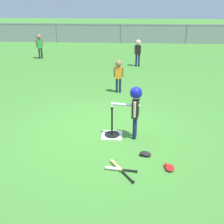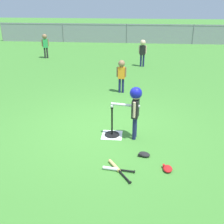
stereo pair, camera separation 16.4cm
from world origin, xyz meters
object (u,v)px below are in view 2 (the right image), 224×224
Objects in this scene: fielder_deep_right at (143,50)px; glove_near_bats at (144,154)px; fielder_near_right at (121,72)px; batting_tee at (112,131)px; glove_by_plate at (168,169)px; spare_bat_silver at (114,169)px; spare_bat_wood at (116,168)px; baseball_on_tee at (112,106)px; batter_child at (135,103)px; fielder_deep_center at (45,43)px.

fielder_deep_right is 4.14× the size of glove_near_bats.
fielder_deep_right reaches higher than fielder_near_right.
batting_tee reaches higher than glove_by_plate.
batting_tee reaches higher than spare_bat_silver.
spare_bat_wood is at bearing -135.76° from glove_near_bats.
batting_tee is 0.64× the size of fielder_near_right.
spare_bat_wood is (0.18, -4.08, -0.63)m from fielder_near_right.
spare_bat_silver is at bearing -132.40° from spare_bat_wood.
spare_bat_silver is (0.16, -1.29, -0.66)m from baseball_on_tee.
batter_child is at bearing -91.75° from fielder_deep_right.
batting_tee is at bearing 132.25° from glove_by_plate.
fielder_deep_center is at bearing 115.05° from spare_bat_wood.
spare_bat_wood is at bearing -87.45° from fielder_near_right.
fielder_deep_center is 9.41m from glove_near_bats.
batting_tee is 1.30m from spare_bat_silver.
glove_by_plate is at bearing 5.63° from spare_bat_silver.
batter_child is at bearing 76.50° from spare_bat_wood.
glove_near_bats is at bearing 133.24° from glove_by_plate.
batter_child is at bearing 75.33° from spare_bat_silver.
spare_bat_silver is at bearing -104.67° from batter_child.
fielder_near_right is 4.33× the size of glove_by_plate.
glove_by_plate is (1.09, -1.20, -0.65)m from baseball_on_tee.
batter_child reaches higher than batting_tee.
batting_tee is 0.86m from batter_child.
fielder_near_right reaches higher than spare_bat_silver.
fielder_near_right is at bearing 89.69° from batting_tee.
glove_near_bats is (4.55, -8.21, -0.69)m from fielder_deep_center.
glove_near_bats is (0.49, 0.48, 0.01)m from spare_bat_wood.
fielder_deep_center is at bearing 165.05° from fielder_deep_right.
spare_bat_silver is at bearing -82.89° from baseball_on_tee.
batter_child is (0.48, -0.08, 0.12)m from baseball_on_tee.
baseball_on_tee is at bearing 97.11° from spare_bat_silver.
fielder_near_right is at bearing 92.03° from spare_bat_silver.
glove_near_bats is (0.67, -3.60, -0.62)m from fielder_near_right.
baseball_on_tee is at bearing -90.31° from fielder_near_right.
batter_child is 4.26× the size of glove_near_bats.
batter_child is 4.84× the size of glove_by_plate.
glove_by_plate is (1.07, -4.03, -0.62)m from fielder_near_right.
fielder_deep_center is 9.63m from spare_bat_silver.
fielder_near_right is (0.02, 2.83, -0.03)m from baseball_on_tee.
batting_tee is 0.58× the size of fielder_deep_center.
baseball_on_tee is 1.46m from spare_bat_silver.
batting_tee is 1.04m from glove_near_bats.
spare_bat_silver is 0.74m from glove_near_bats.
fielder_deep_center is 4.21× the size of glove_near_bats.
baseball_on_tee is 1.43m from spare_bat_wood.
glove_near_bats is at bearing -60.99° from fielder_deep_center.
fielder_deep_right is at bearing 86.11° from spare_bat_silver.
fielder_deep_right is at bearing 79.05° from fielder_near_right.
glove_by_plate is (0.42, -7.42, -0.68)m from fielder_deep_right.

